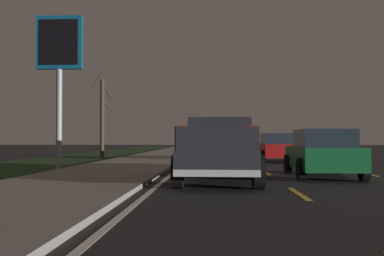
{
  "coord_description": "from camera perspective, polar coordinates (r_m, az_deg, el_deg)",
  "views": [
    {
      "loc": [
        -0.17,
        3.66,
        1.23
      ],
      "look_at": [
        14.29,
        4.33,
        1.57
      ],
      "focal_mm": 44.04,
      "sensor_mm": 36.0,
      "label": 1
    }
  ],
  "objects": [
    {
      "name": "ground",
      "position": [
        27.44,
        10.35,
        -3.9
      ],
      "size": [
        144.0,
        144.0,
        0.0
      ],
      "primitive_type": "plane",
      "color": "black"
    },
    {
      "name": "sidewalk_shoulder",
      "position": [
        27.46,
        -5.28,
        -3.79
      ],
      "size": [
        108.0,
        4.0,
        0.12
      ],
      "primitive_type": "cube",
      "color": "gray",
      "rests_on": "ground"
    },
    {
      "name": "grass_verge",
      "position": [
        28.59,
        -15.28,
        -3.76
      ],
      "size": [
        108.0,
        6.0,
        0.01
      ],
      "primitive_type": "cube",
      "color": "#1E3819",
      "rests_on": "ground"
    },
    {
      "name": "lane_markings",
      "position": [
        30.19,
        3.75,
        -3.67
      ],
      "size": [
        108.0,
        7.04,
        0.01
      ],
      "color": "yellow",
      "rests_on": "ground"
    },
    {
      "name": "pickup_truck",
      "position": [
        13.78,
        3.37,
        -2.69
      ],
      "size": [
        5.49,
        2.4,
        1.87
      ],
      "color": "#232328",
      "rests_on": "ground"
    },
    {
      "name": "sedan_green",
      "position": [
        15.76,
        15.52,
        -2.93
      ],
      "size": [
        4.44,
        2.09,
        1.54
      ],
      "color": "#14592D",
      "rests_on": "ground"
    },
    {
      "name": "sedan_red",
      "position": [
        25.83,
        10.27,
        -2.32
      ],
      "size": [
        4.43,
        2.07,
        1.54
      ],
      "color": "maroon",
      "rests_on": "ground"
    },
    {
      "name": "gas_price_sign",
      "position": [
        20.29,
        -15.77,
        8.55
      ],
      "size": [
        0.27,
        1.9,
        6.3
      ],
      "color": "#99999E",
      "rests_on": "ground"
    },
    {
      "name": "bare_tree_far",
      "position": [
        31.84,
        -10.8,
        1.45
      ],
      "size": [
        1.64,
        1.53,
        5.74
      ],
      "color": "#423323",
      "rests_on": "ground"
    }
  ]
}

